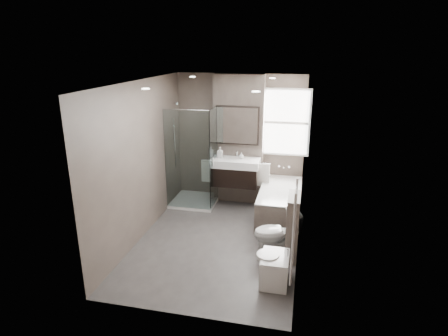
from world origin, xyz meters
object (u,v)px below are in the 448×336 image
(bidet, at_px, (274,268))
(vanity, at_px, (235,172))
(bathtub, at_px, (280,202))
(toilet, at_px, (276,233))

(bidet, bearing_deg, vanity, 112.75)
(bathtub, relative_size, toilet, 2.26)
(toilet, relative_size, bidet, 1.34)
(vanity, height_order, bidet, vanity)
(bathtub, distance_m, toilet, 1.32)
(bathtub, xyz_separation_m, toilet, (0.05, -1.32, 0.04))
(vanity, relative_size, bathtub, 0.59)
(toilet, bearing_deg, bidet, -16.54)
(bathtub, bearing_deg, toilet, -88.05)
(bidet, bearing_deg, toilet, 93.27)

